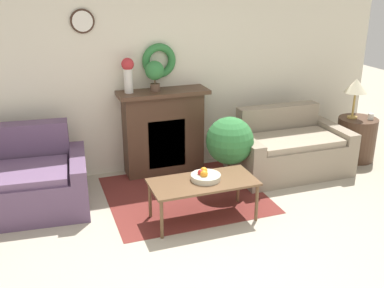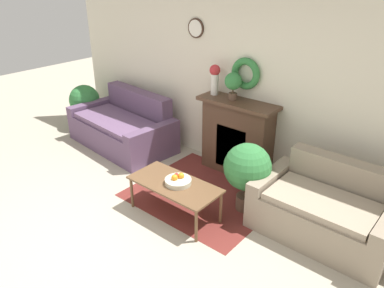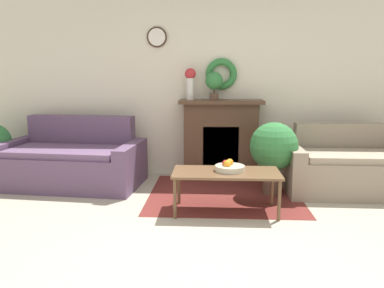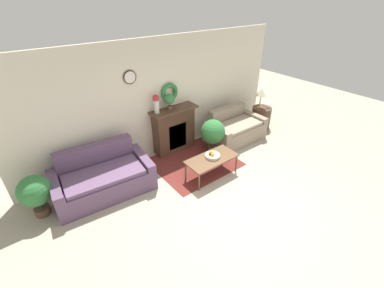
% 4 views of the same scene
% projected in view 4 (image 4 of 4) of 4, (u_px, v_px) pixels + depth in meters
% --- Properties ---
extents(ground_plane, '(16.00, 16.00, 0.00)m').
position_uv_depth(ground_plane, '(240.00, 206.00, 4.86)').
color(ground_plane, '#ADA38E').
extents(floor_rug, '(1.83, 1.64, 0.01)m').
position_uv_depth(floor_rug, '(194.00, 162.00, 6.08)').
color(floor_rug, maroon).
rests_on(floor_rug, ground_plane).
extents(wall_back, '(6.80, 0.16, 2.70)m').
position_uv_depth(wall_back, '(162.00, 98.00, 5.95)').
color(wall_back, beige).
rests_on(wall_back, ground_plane).
extents(fireplace, '(1.17, 0.41, 1.12)m').
position_uv_depth(fireplace, '(174.00, 129.00, 6.29)').
color(fireplace, '#4C3323').
rests_on(fireplace, ground_plane).
extents(couch_left, '(1.93, 1.16, 0.90)m').
position_uv_depth(couch_left, '(103.00, 177.00, 5.09)').
color(couch_left, '#604766').
rests_on(couch_left, ground_plane).
extents(loveseat_right, '(1.52, 0.93, 0.83)m').
position_uv_depth(loveseat_right, '(234.00, 129.00, 6.87)').
color(loveseat_right, gray).
rests_on(loveseat_right, ground_plane).
extents(coffee_table, '(1.13, 0.54, 0.45)m').
position_uv_depth(coffee_table, '(212.00, 160.00, 5.45)').
color(coffee_table, brown).
rests_on(coffee_table, ground_plane).
extents(fruit_bowl, '(0.32, 0.32, 0.12)m').
position_uv_depth(fruit_bowl, '(212.00, 155.00, 5.45)').
color(fruit_bowl, beige).
rests_on(fruit_bowl, coffee_table).
extents(side_table_by_loveseat, '(0.54, 0.54, 0.61)m').
position_uv_depth(side_table_by_loveseat, '(261.00, 117.00, 7.49)').
color(side_table_by_loveseat, '#4C3323').
rests_on(side_table_by_loveseat, ground_plane).
extents(table_lamp, '(0.31, 0.31, 0.56)m').
position_uv_depth(table_lamp, '(261.00, 93.00, 7.10)').
color(table_lamp, '#B28E42').
rests_on(table_lamp, side_table_by_loveseat).
extents(mug, '(0.08, 0.08, 0.09)m').
position_uv_depth(mug, '(268.00, 106.00, 7.31)').
color(mug, silver).
rests_on(mug, side_table_by_loveseat).
extents(vase_on_mantel_left, '(0.16, 0.16, 0.43)m').
position_uv_depth(vase_on_mantel_left, '(156.00, 102.00, 5.65)').
color(vase_on_mantel_left, silver).
rests_on(vase_on_mantel_left, fireplace).
extents(potted_plant_on_mantel, '(0.24, 0.24, 0.38)m').
position_uv_depth(potted_plant_on_mantel, '(169.00, 100.00, 5.82)').
color(potted_plant_on_mantel, brown).
rests_on(potted_plant_on_mantel, fireplace).
extents(potted_plant_floor_by_couch, '(0.56, 0.56, 0.82)m').
position_uv_depth(potted_plant_floor_by_couch, '(35.00, 192.00, 4.42)').
color(potted_plant_floor_by_couch, brown).
rests_on(potted_plant_floor_by_couch, ground_plane).
extents(potted_plant_floor_by_loveseat, '(0.59, 0.59, 0.90)m').
position_uv_depth(potted_plant_floor_by_loveseat, '(213.00, 133.00, 6.12)').
color(potted_plant_floor_by_loveseat, brown).
rests_on(potted_plant_floor_by_loveseat, ground_plane).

